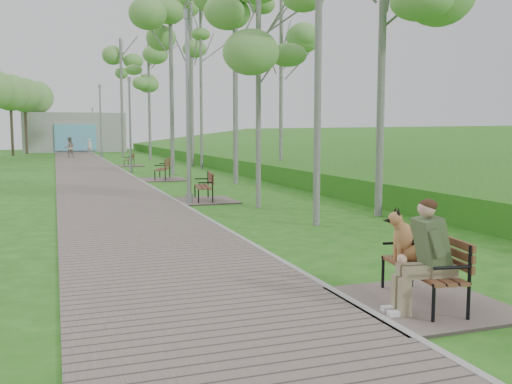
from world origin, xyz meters
TOP-DOWN VIEW (x-y plane):
  - ground at (0.00, 0.00)m, footprint 120.00×120.00m
  - walkway at (-1.75, 21.50)m, footprint 3.50×67.00m
  - kerb at (0.00, 21.50)m, footprint 0.10×67.00m
  - embankment at (12.00, 20.00)m, footprint 14.00×70.00m
  - building_north at (-1.50, 50.97)m, footprint 10.00×5.20m
  - bench_main at (0.74, -5.73)m, footprint 1.84×2.04m
  - bench_second at (0.82, 5.56)m, footprint 1.81×2.01m
  - bench_third at (1.00, 13.72)m, footprint 1.94×2.16m
  - bench_far at (0.83, 24.35)m, footprint 1.57×1.74m
  - lamp_post_near at (0.25, 5.06)m, footprint 0.22×0.22m
  - lamp_post_second at (0.27, 18.93)m, footprint 0.19×0.19m
  - lamp_post_third at (0.07, 36.28)m, footprint 0.23×0.23m
  - lamp_post_far at (0.26, 49.36)m, footprint 0.18×0.18m
  - pedestrian_near at (-0.37, 45.12)m, footprint 0.62×0.51m
  - pedestrian_far at (-2.39, 36.31)m, footprint 0.86×0.69m
  - birch_near_a at (1.91, 3.55)m, footprint 2.33×2.33m
  - birch_near_b at (5.98, 11.98)m, footprint 2.47×2.47m
  - birch_mid_b at (4.45, 20.34)m, footprint 2.63×2.63m
  - birch_mid_c at (2.04, 16.65)m, footprint 2.73×2.73m
  - birch_far_a at (4.48, 22.83)m, footprint 2.92×2.92m
  - birch_far_b at (3.11, 30.57)m, footprint 2.88×2.88m
  - birch_distant_a at (1.89, 37.22)m, footprint 2.81×2.81m

SIDE VIEW (x-z plane):
  - ground at x=0.00m, z-range 0.00..0.00m
  - embankment at x=12.00m, z-range -0.80..0.80m
  - walkway at x=-1.75m, z-range 0.00..0.04m
  - kerb at x=0.00m, z-range 0.00..0.05m
  - bench_far at x=0.83m, z-range -0.31..0.66m
  - bench_second at x=0.82m, z-range -0.35..0.76m
  - bench_third at x=1.00m, z-range -0.37..0.82m
  - bench_main at x=0.74m, z-range -0.35..1.25m
  - pedestrian_near at x=-0.37m, z-range 0.00..1.47m
  - pedestrian_far at x=-2.39m, z-range 0.00..1.68m
  - building_north at x=-1.50m, z-range -0.01..3.99m
  - lamp_post_far at x=0.26m, z-range -0.15..4.38m
  - lamp_post_second at x=0.27m, z-range -0.16..4.79m
  - lamp_post_near at x=0.25m, z-range -0.19..5.49m
  - lamp_post_third at x=0.07m, z-range -0.19..5.67m
  - birch_near_a at x=1.91m, z-range 1.86..8.40m
  - birch_near_b at x=5.98m, z-range 2.41..10.88m
  - birch_far_b at x=3.11m, z-range 2.48..11.20m
  - birch_distant_a at x=1.89m, z-range 2.89..13.02m
  - birch_mid_c at x=2.04m, z-range 2.90..13.08m
  - birch_far_a at x=4.48m, z-range 3.06..13.77m
  - birch_mid_b at x=4.45m, z-range 3.14..14.15m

